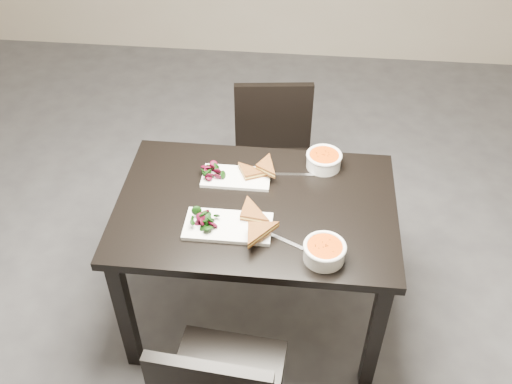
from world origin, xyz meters
TOP-DOWN VIEW (x-y plane):
  - ground at (0.00, 0.00)m, footprint 5.00×5.00m
  - table at (0.31, -0.23)m, footprint 1.20×0.80m
  - chair_far at (0.34, 0.47)m, footprint 0.47×0.47m
  - plate_near at (0.21, -0.38)m, footprint 0.36×0.18m
  - sandwich_near at (0.28, -0.37)m, footprint 0.19×0.16m
  - salad_near at (0.11, -0.38)m, footprint 0.11×0.10m
  - soup_bowl_near at (0.61, -0.51)m, footprint 0.17×0.17m
  - cutlery_near at (0.45, -0.43)m, footprint 0.17×0.09m
  - plate_far at (0.21, -0.07)m, footprint 0.30×0.15m
  - sandwich_far at (0.27, -0.09)m, footprint 0.19×0.17m
  - salad_far at (0.11, -0.07)m, footprint 0.10×0.09m
  - soup_bowl_far at (0.60, 0.06)m, footprint 0.16×0.16m
  - cutlery_far at (0.47, -0.02)m, footprint 0.18×0.03m

SIDE VIEW (x-z plane):
  - ground at x=0.00m, z-range 0.00..0.00m
  - chair_far at x=0.34m, z-range 0.06..0.91m
  - table at x=0.31m, z-range 0.28..1.03m
  - cutlery_near at x=0.45m, z-range 0.75..0.75m
  - cutlery_far at x=0.47m, z-range 0.75..0.75m
  - plate_far at x=0.21m, z-range 0.75..0.77m
  - plate_near at x=0.21m, z-range 0.75..0.77m
  - salad_far at x=0.11m, z-range 0.77..0.81m
  - sandwich_far at x=0.27m, z-range 0.77..0.81m
  - soup_bowl_far at x=0.60m, z-range 0.75..0.83m
  - soup_bowl_near at x=0.61m, z-range 0.75..0.83m
  - salad_near at x=0.11m, z-range 0.77..0.82m
  - sandwich_near at x=0.28m, z-range 0.77..0.83m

